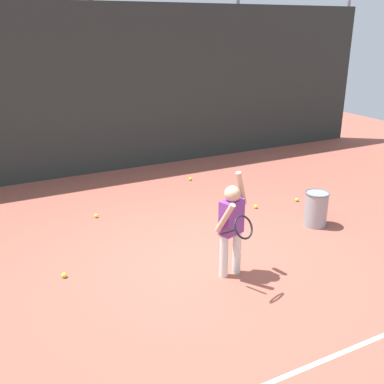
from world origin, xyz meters
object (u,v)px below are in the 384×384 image
(tennis_player, at_px, (232,223))
(tennis_ball_2, at_px, (297,200))
(tennis_ball_5, at_px, (64,275))
(tennis_ball_4, at_px, (190,179))
(ball_hopper, at_px, (316,208))
(tennis_ball_0, at_px, (256,207))
(tennis_ball_1, at_px, (96,216))

(tennis_player, bearing_deg, tennis_ball_2, 15.97)
(tennis_player, distance_m, tennis_ball_5, 2.22)
(tennis_ball_5, bearing_deg, tennis_ball_4, 40.20)
(tennis_ball_2, xyz_separation_m, tennis_ball_4, (-1.19, 1.93, 0.00))
(ball_hopper, relative_size, tennis_ball_0, 8.52)
(tennis_ball_0, xyz_separation_m, tennis_ball_4, (-0.34, 1.87, 0.00))
(tennis_ball_0, bearing_deg, tennis_player, -132.76)
(tennis_player, height_order, tennis_ball_0, tennis_player)
(tennis_ball_0, xyz_separation_m, tennis_ball_1, (-2.59, 0.88, 0.00))
(ball_hopper, distance_m, tennis_ball_5, 3.93)
(tennis_ball_0, bearing_deg, tennis_ball_4, 100.20)
(tennis_player, height_order, tennis_ball_4, tennis_player)
(tennis_ball_4, bearing_deg, tennis_ball_2, -58.40)
(tennis_ball_0, distance_m, tennis_ball_4, 1.90)
(tennis_player, relative_size, ball_hopper, 2.40)
(tennis_ball_1, relative_size, tennis_ball_4, 1.00)
(ball_hopper, height_order, tennis_ball_4, ball_hopper)
(tennis_ball_5, bearing_deg, tennis_ball_1, 61.99)
(tennis_ball_0, relative_size, tennis_ball_4, 1.00)
(tennis_ball_2, bearing_deg, tennis_ball_4, 121.60)
(tennis_player, distance_m, tennis_ball_2, 3.01)
(tennis_ball_0, bearing_deg, tennis_ball_5, -167.16)
(tennis_ball_0, relative_size, tennis_ball_2, 1.00)
(tennis_ball_1, xyz_separation_m, tennis_ball_4, (2.26, 0.99, 0.00))
(tennis_ball_4, bearing_deg, tennis_ball_0, -79.80)
(tennis_ball_0, height_order, tennis_ball_1, same)
(ball_hopper, distance_m, tennis_ball_4, 2.99)
(ball_hopper, bearing_deg, tennis_ball_1, 148.04)
(tennis_ball_1, distance_m, tennis_ball_2, 3.57)
(tennis_ball_0, height_order, tennis_ball_5, same)
(ball_hopper, bearing_deg, tennis_ball_4, 105.01)
(ball_hopper, distance_m, tennis_ball_0, 1.13)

